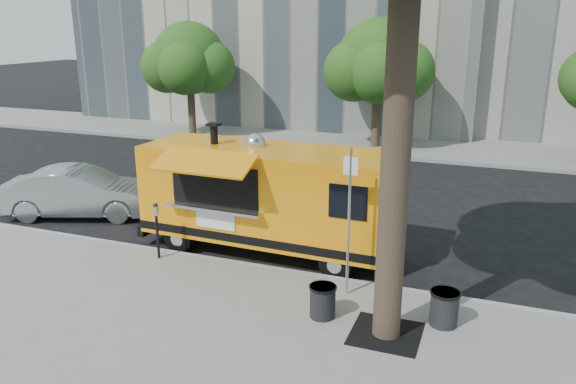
# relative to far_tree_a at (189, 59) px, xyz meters

# --- Properties ---
(ground) EXTENTS (120.00, 120.00, 0.00)m
(ground) POSITION_rel_far_tree_a_xyz_m (10.00, -12.30, -3.78)
(ground) COLOR black
(ground) RESTS_ON ground
(sidewalk) EXTENTS (60.00, 6.00, 0.15)m
(sidewalk) POSITION_rel_far_tree_a_xyz_m (10.00, -16.30, -3.70)
(sidewalk) COLOR gray
(sidewalk) RESTS_ON ground
(curb) EXTENTS (60.00, 0.14, 0.16)m
(curb) POSITION_rel_far_tree_a_xyz_m (10.00, -13.23, -3.70)
(curb) COLOR #999993
(curb) RESTS_ON ground
(far_sidewalk) EXTENTS (60.00, 5.00, 0.15)m
(far_sidewalk) POSITION_rel_far_tree_a_xyz_m (10.00, 1.20, -3.70)
(far_sidewalk) COLOR gray
(far_sidewalk) RESTS_ON ground
(tree_well) EXTENTS (1.20, 1.20, 0.02)m
(tree_well) POSITION_rel_far_tree_a_xyz_m (12.60, -15.10, -3.62)
(tree_well) COLOR black
(tree_well) RESTS_ON sidewalk
(far_tree_a) EXTENTS (3.42, 3.42, 5.36)m
(far_tree_a) POSITION_rel_far_tree_a_xyz_m (0.00, 0.00, 0.00)
(far_tree_a) COLOR #33261C
(far_tree_a) RESTS_ON far_sidewalk
(far_tree_b) EXTENTS (3.60, 3.60, 5.50)m
(far_tree_b) POSITION_rel_far_tree_a_xyz_m (9.00, 0.40, 0.06)
(far_tree_b) COLOR #33261C
(far_tree_b) RESTS_ON far_sidewalk
(sign_post) EXTENTS (0.28, 0.06, 3.00)m
(sign_post) POSITION_rel_far_tree_a_xyz_m (11.55, -13.85, -1.93)
(sign_post) COLOR silver
(sign_post) RESTS_ON sidewalk
(parking_meter) EXTENTS (0.11, 0.11, 1.33)m
(parking_meter) POSITION_rel_far_tree_a_xyz_m (7.00, -13.65, -2.79)
(parking_meter) COLOR black
(parking_meter) RESTS_ON sidewalk
(food_truck) EXTENTS (6.30, 2.96, 3.06)m
(food_truck) POSITION_rel_far_tree_a_xyz_m (9.03, -12.13, -2.33)
(food_truck) COLOR orange
(food_truck) RESTS_ON ground
(sedan) EXTENTS (4.58, 2.89, 1.43)m
(sedan) POSITION_rel_far_tree_a_xyz_m (3.02, -11.53, -3.06)
(sedan) COLOR #A1A4A8
(sedan) RESTS_ON ground
(trash_bin_left) EXTENTS (0.54, 0.54, 0.65)m
(trash_bin_left) POSITION_rel_far_tree_a_xyz_m (13.50, -14.41, -3.28)
(trash_bin_left) COLOR black
(trash_bin_left) RESTS_ON sidewalk
(trash_bin_right) EXTENTS (0.51, 0.51, 0.62)m
(trash_bin_right) POSITION_rel_far_tree_a_xyz_m (11.37, -14.91, -3.30)
(trash_bin_right) COLOR black
(trash_bin_right) RESTS_ON sidewalk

